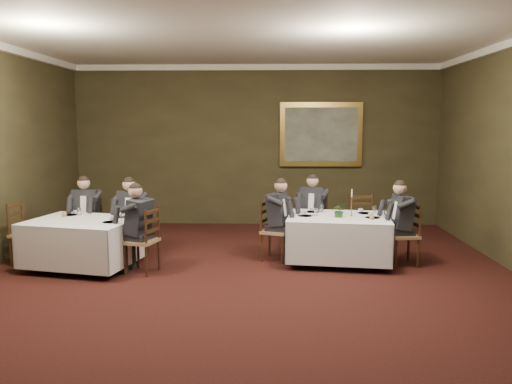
{
  "coord_description": "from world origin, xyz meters",
  "views": [
    {
      "loc": [
        0.31,
        -6.03,
        2.23
      ],
      "look_at": [
        0.08,
        1.88,
        1.15
      ],
      "focal_mm": 35.0,
      "sensor_mm": 36.0,
      "label": 1
    }
  ],
  "objects_px": {
    "chair_main_backright": "(362,235)",
    "table_second": "(83,240)",
    "chair_main_backleft": "(313,233)",
    "diner_main_backleft": "(313,221)",
    "chair_sec_backright": "(133,240)",
    "chair_sec_endleft": "(28,246)",
    "diner_main_endleft": "(276,229)",
    "table_main": "(338,235)",
    "diner_main_endright": "(403,234)",
    "chair_sec_endright": "(143,254)",
    "painting": "(321,135)",
    "candlestick": "(352,206)",
    "diner_sec_backleft": "(87,224)",
    "chair_main_endleft": "(275,243)",
    "diner_sec_backright": "(132,227)",
    "diner_sec_endright": "(142,239)",
    "chair_sec_backleft": "(88,237)",
    "chair_main_endright": "(403,248)",
    "centerpiece": "(339,210)"
  },
  "relations": [
    {
      "from": "chair_main_backright",
      "to": "table_second",
      "type": "bearing_deg",
      "value": 16.73
    },
    {
      "from": "chair_main_backleft",
      "to": "diner_main_backleft",
      "type": "bearing_deg",
      "value": 90.0
    },
    {
      "from": "chair_sec_backright",
      "to": "chair_sec_endleft",
      "type": "height_order",
      "value": "same"
    },
    {
      "from": "diner_main_endleft",
      "to": "table_main",
      "type": "bearing_deg",
      "value": 102.7
    },
    {
      "from": "chair_sec_backright",
      "to": "diner_main_endright",
      "type": "bearing_deg",
      "value": -175.19
    },
    {
      "from": "chair_main_backright",
      "to": "diner_main_endright",
      "type": "height_order",
      "value": "diner_main_endright"
    },
    {
      "from": "chair_sec_endright",
      "to": "painting",
      "type": "distance_m",
      "value": 5.08
    },
    {
      "from": "diner_main_backleft",
      "to": "candlestick",
      "type": "height_order",
      "value": "diner_main_backleft"
    },
    {
      "from": "diner_sec_backleft",
      "to": "candlestick",
      "type": "xyz_separation_m",
      "value": [
        4.46,
        -0.42,
        0.42
      ]
    },
    {
      "from": "chair_main_backright",
      "to": "painting",
      "type": "relative_size",
      "value": 0.56
    },
    {
      "from": "chair_main_backleft",
      "to": "chair_main_backright",
      "type": "distance_m",
      "value": 0.86
    },
    {
      "from": "table_second",
      "to": "chair_sec_backright",
      "type": "distance_m",
      "value": 0.94
    },
    {
      "from": "chair_sec_endright",
      "to": "candlestick",
      "type": "relative_size",
      "value": 2.22
    },
    {
      "from": "chair_main_endleft",
      "to": "diner_main_endleft",
      "type": "relative_size",
      "value": 0.74
    },
    {
      "from": "chair_main_backleft",
      "to": "chair_sec_endleft",
      "type": "height_order",
      "value": "same"
    },
    {
      "from": "table_main",
      "to": "diner_main_endright",
      "type": "height_order",
      "value": "diner_main_endright"
    },
    {
      "from": "diner_main_endleft",
      "to": "chair_main_endleft",
      "type": "bearing_deg",
      "value": -90.0
    },
    {
      "from": "chair_sec_endright",
      "to": "chair_main_backright",
      "type": "bearing_deg",
      "value": -52.17
    },
    {
      "from": "diner_main_backleft",
      "to": "chair_main_backright",
      "type": "bearing_deg",
      "value": -164.41
    },
    {
      "from": "chair_main_backleft",
      "to": "diner_sec_backright",
      "type": "relative_size",
      "value": 0.74
    },
    {
      "from": "diner_sec_endright",
      "to": "chair_sec_backleft",
      "type": "bearing_deg",
      "value": 64.32
    },
    {
      "from": "chair_main_endright",
      "to": "chair_sec_endleft",
      "type": "relative_size",
      "value": 1.0
    },
    {
      "from": "diner_sec_backleft",
      "to": "chair_sec_endleft",
      "type": "bearing_deg",
      "value": 42.66
    },
    {
      "from": "table_second",
      "to": "candlestick",
      "type": "xyz_separation_m",
      "value": [
        4.21,
        0.45,
        0.48
      ]
    },
    {
      "from": "diner_main_endleft",
      "to": "centerpiece",
      "type": "xyz_separation_m",
      "value": [
        1.0,
        -0.22,
        0.38
      ]
    },
    {
      "from": "chair_sec_backright",
      "to": "diner_sec_backright",
      "type": "height_order",
      "value": "diner_sec_backright"
    },
    {
      "from": "chair_sec_backright",
      "to": "chair_main_backleft",
      "type": "bearing_deg",
      "value": -159.07
    },
    {
      "from": "diner_main_endleft",
      "to": "diner_main_endright",
      "type": "distance_m",
      "value": 2.02
    },
    {
      "from": "chair_sec_endright",
      "to": "table_second",
      "type": "bearing_deg",
      "value": 94.11
    },
    {
      "from": "diner_sec_backright",
      "to": "table_second",
      "type": "bearing_deg",
      "value": 60.14
    },
    {
      "from": "chair_sec_backright",
      "to": "chair_sec_endleft",
      "type": "xyz_separation_m",
      "value": [
        -1.57,
        -0.5,
        0.0
      ]
    },
    {
      "from": "chair_main_backleft",
      "to": "diner_sec_endright",
      "type": "relative_size",
      "value": 0.74
    },
    {
      "from": "diner_sec_backright",
      "to": "chair_sec_endright",
      "type": "xyz_separation_m",
      "value": [
        0.4,
        -0.91,
        -0.23
      ]
    },
    {
      "from": "painting",
      "to": "chair_sec_backleft",
      "type": "bearing_deg",
      "value": -148.55
    },
    {
      "from": "diner_sec_backright",
      "to": "chair_main_backright",
      "type": "bearing_deg",
      "value": -162.72
    },
    {
      "from": "diner_sec_endright",
      "to": "diner_main_endright",
      "type": "bearing_deg",
      "value": -66.6
    },
    {
      "from": "chair_sec_endright",
      "to": "painting",
      "type": "bearing_deg",
      "value": -23.05
    },
    {
      "from": "chair_main_endright",
      "to": "diner_main_endright",
      "type": "relative_size",
      "value": 0.74
    },
    {
      "from": "diner_sec_backleft",
      "to": "diner_main_endleft",
      "type": "bearing_deg",
      "value": 174.69
    },
    {
      "from": "chair_main_backright",
      "to": "diner_sec_endright",
      "type": "height_order",
      "value": "diner_sec_endright"
    },
    {
      "from": "chair_sec_endright",
      "to": "chair_main_endright",
      "type": "bearing_deg",
      "value": -66.53
    },
    {
      "from": "chair_sec_backleft",
      "to": "chair_main_backright",
      "type": "bearing_deg",
      "value": -175.88
    },
    {
      "from": "table_second",
      "to": "chair_sec_backright",
      "type": "height_order",
      "value": "chair_sec_backright"
    },
    {
      "from": "chair_sec_backright",
      "to": "painting",
      "type": "bearing_deg",
      "value": -130.83
    },
    {
      "from": "table_main",
      "to": "diner_sec_backright",
      "type": "bearing_deg",
      "value": 175.47
    },
    {
      "from": "candlestick",
      "to": "painting",
      "type": "distance_m",
      "value": 3.23
    },
    {
      "from": "chair_sec_backleft",
      "to": "table_main",
      "type": "bearing_deg",
      "value": 174.23
    },
    {
      "from": "table_second",
      "to": "diner_main_endleft",
      "type": "height_order",
      "value": "diner_main_endleft"
    },
    {
      "from": "diner_main_endright",
      "to": "chair_sec_endright",
      "type": "height_order",
      "value": "diner_main_endright"
    },
    {
      "from": "diner_sec_backright",
      "to": "centerpiece",
      "type": "height_order",
      "value": "diner_sec_backright"
    }
  ]
}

